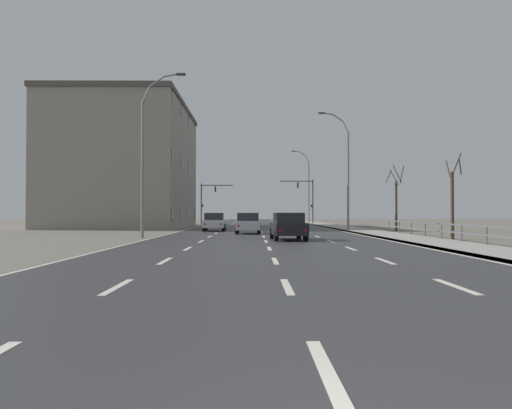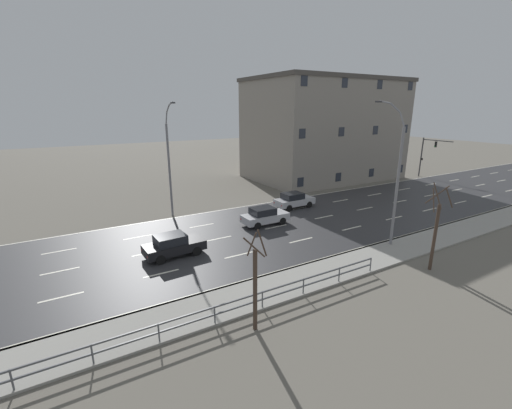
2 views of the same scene
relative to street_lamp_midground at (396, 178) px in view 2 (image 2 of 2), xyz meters
The scene contains 12 objects.
ground_plane 12.35m from the street_lamp_midground, 131.34° to the left, with size 160.00×160.00×0.12m.
road_asphalt_strip 22.31m from the street_lamp_midground, 109.96° to the left, with size 14.00×120.00×0.03m.
guardrail 20.95m from the street_lamp_midground, 83.18° to the right, with size 0.07×31.40×1.00m.
street_lamp_midground is the anchor object (origin of this frame).
street_lamp_left_bank 19.01m from the street_lamp_midground, 141.24° to the right, with size 2.77×0.24×10.35m.
traffic_signal_left 29.42m from the street_lamp_midground, 119.61° to the left, with size 4.48×0.36×5.69m.
car_near_left 16.29m from the street_lamp_midground, 112.86° to the right, with size 2.01×4.19×1.57m.
car_distant 12.20m from the street_lamp_midground, behind, with size 1.88×4.12×1.57m.
car_mid_centre 11.06m from the street_lamp_midground, 146.21° to the right, with size 1.85×4.10×1.57m.
brick_building 25.84m from the street_lamp_midground, 150.31° to the left, with size 13.52×20.82×13.77m.
bare_tree_mid 14.41m from the street_lamp_midground, 74.94° to the right, with size 0.93×1.19×5.09m.
bare_tree_far 4.88m from the street_lamp_midground, 15.04° to the right, with size 1.44×1.56×5.63m.
Camera 2 is at (22.68, 19.23, 9.88)m, focal length 23.63 mm.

